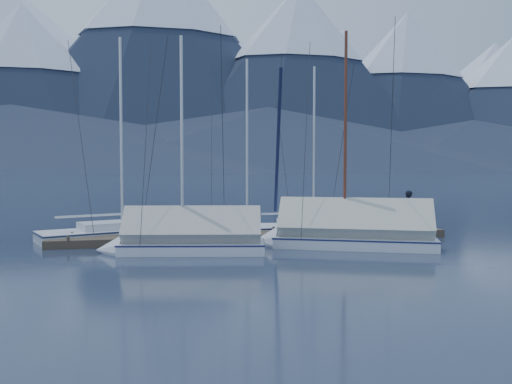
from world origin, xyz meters
TOP-DOWN VIEW (x-y plane):
  - ground at (0.00, 0.00)m, footprint 1000.00×1000.00m
  - mountain_range at (4.12, 370.45)m, footprint 877.00×584.00m
  - dock at (0.00, 2.00)m, footprint 18.00×1.50m
  - mooring_posts at (-0.50, 2.00)m, footprint 15.12×1.52m
  - sailboat_open_left at (-5.41, 4.16)m, footprint 7.94×4.69m
  - sailboat_open_mid at (0.51, 4.06)m, footprint 7.32×3.29m
  - sailboat_open_right at (3.85, 3.96)m, footprint 6.92×2.95m
  - sailboat_covered_near at (3.05, -0.56)m, footprint 7.89×5.14m
  - sailboat_covered_far at (-3.65, -0.62)m, footprint 6.82×3.25m
  - person at (7.50, 1.91)m, footprint 0.58×0.76m

SIDE VIEW (x-z plane):
  - ground at x=0.00m, z-range 0.00..0.00m
  - dock at x=0.00m, z-range -0.16..0.38m
  - sailboat_open_right at x=3.85m, z-range -4.38..4.70m
  - sailboat_open_mid at x=0.51m, z-range -4.52..4.85m
  - sailboat_open_left at x=-5.41m, z-range -4.90..5.25m
  - mooring_posts at x=-0.50m, z-range 0.17..0.52m
  - sailboat_covered_far at x=-3.65m, z-range -4.15..5.05m
  - sailboat_covered_near at x=3.05m, z-range -4.45..5.44m
  - person at x=7.50m, z-range 0.34..2.20m
  - mountain_range at x=4.12m, z-range -16.60..133.90m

